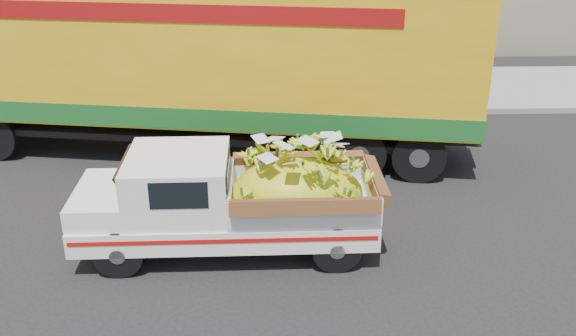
{
  "coord_description": "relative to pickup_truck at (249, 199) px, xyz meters",
  "views": [
    {
      "loc": [
        0.44,
        -9.36,
        5.62
      ],
      "look_at": [
        0.75,
        0.61,
        1.18
      ],
      "focal_mm": 40.0,
      "sensor_mm": 36.0,
      "label": 1
    }
  ],
  "objects": [
    {
      "name": "curb",
      "position": [
        -0.1,
        6.73,
        -0.84
      ],
      "size": [
        60.0,
        0.25,
        0.15
      ],
      "primitive_type": "cube",
      "color": "gray",
      "rests_on": "ground"
    },
    {
      "name": "pickup_truck",
      "position": [
        0.0,
        0.0,
        0.0
      ],
      "size": [
        4.86,
        1.83,
        1.69
      ],
      "rotation": [
        0.0,
        0.0,
        0.01
      ],
      "color": "black",
      "rests_on": "ground"
    },
    {
      "name": "sidewalk",
      "position": [
        -0.1,
        8.83,
        -0.84
      ],
      "size": [
        60.0,
        4.0,
        0.14
      ],
      "primitive_type": "cube",
      "color": "gray",
      "rests_on": "ground"
    },
    {
      "name": "semi_trailer",
      "position": [
        -1.09,
        4.28,
        1.21
      ],
      "size": [
        12.07,
        4.33,
        3.8
      ],
      "rotation": [
        0.0,
        0.0,
        -0.16
      ],
      "color": "black",
      "rests_on": "ground"
    },
    {
      "name": "ground",
      "position": [
        -0.1,
        0.0,
        -0.91
      ],
      "size": [
        100.0,
        100.0,
        0.0
      ],
      "primitive_type": "plane",
      "color": "black",
      "rests_on": "ground"
    }
  ]
}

